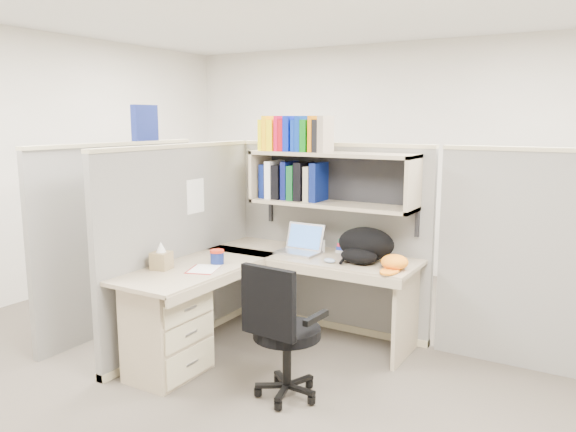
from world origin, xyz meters
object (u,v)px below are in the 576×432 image
Objects in this scene: snack_canister at (217,257)px; task_chair at (283,352)px; desk at (208,310)px; backpack at (363,245)px; laptop at (298,239)px.

snack_canister is 1.01m from task_chair.
desk is 3.89× the size of backpack.
snack_canister is (-0.94, -0.62, -0.08)m from backpack.
task_chair is (0.82, -0.37, -0.46)m from snack_canister.
backpack is at bearing 83.04° from task_chair.
backpack is at bearing 33.52° from snack_canister.
backpack is 4.09× the size of snack_canister.
desk is at bearing -107.96° from laptop.
laptop reaches higher than desk.
backpack reaches higher than task_chair.
snack_canister is at bearing 155.51° from task_chair.
snack_canister is at bearing 109.64° from desk.
desk is 1.27m from backpack.
desk is 15.93× the size of snack_canister.
task_chair is (0.45, -0.98, -0.52)m from laptop.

